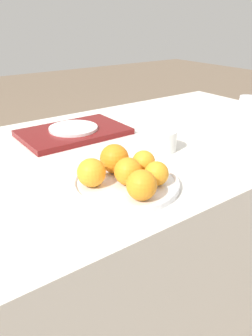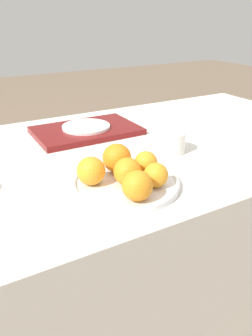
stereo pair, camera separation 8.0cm
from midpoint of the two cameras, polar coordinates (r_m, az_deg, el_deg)
The scene contains 12 objects.
ground_plane at distance 1.52m, azimuth 3.66°, elevation -22.16°, with size 12.00×12.00×0.00m, color #7A6651.
table at distance 1.27m, azimuth 4.11°, elevation -11.07°, with size 1.59×0.87×0.72m.
fruit_platter at distance 0.82m, azimuth 2.80°, elevation -2.66°, with size 0.27×0.27×0.02m.
orange_0 at distance 0.85m, azimuth 1.08°, elevation 1.68°, with size 0.08×0.08×0.08m.
orange_1 at distance 0.73m, azimuth 5.16°, elevation -3.18°, with size 0.07×0.07×0.07m.
orange_2 at distance 0.79m, azimuth -3.24°, elevation -0.58°, with size 0.07×0.07×0.07m.
orange_3 at distance 0.85m, azimuth 6.19°, elevation 0.87°, with size 0.06×0.06×0.06m.
orange_4 at distance 0.79m, azimuth 8.12°, elevation -1.29°, with size 0.06×0.06×0.06m.
orange_5 at distance 0.79m, azimuth 3.14°, elevation -0.67°, with size 0.07×0.07×0.07m.
serving_tray at distance 1.19m, azimuth -5.01°, elevation 6.48°, with size 0.36×0.24×0.02m.
side_plate at distance 1.19m, azimuth -5.04°, elevation 7.17°, with size 0.17×0.17×0.01m.
cup_0 at distance 1.03m, azimuth 10.15°, elevation 4.40°, with size 0.09×0.09×0.06m.
Camera 2 is at (-0.55, -0.87, 1.12)m, focal length 35.00 mm.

